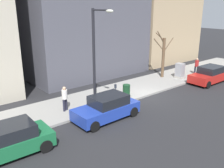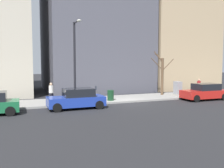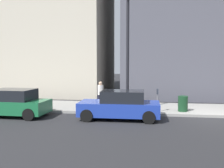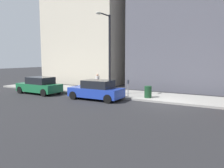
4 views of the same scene
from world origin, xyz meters
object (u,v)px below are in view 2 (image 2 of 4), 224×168
object	(u,v)px
utility_box	(178,89)
pedestrian_near_meter	(199,86)
office_tower_left	(172,27)
office_block_center	(93,14)
parking_meter	(96,92)
streetlamp	(75,55)
parked_car_red	(205,92)
pedestrian_midblock	(51,92)
trash_bin	(111,95)
bare_tree	(162,74)
parked_car_blue	(77,99)

from	to	relation	value
utility_box	pedestrian_near_meter	size ratio (longest dim) A/B	0.86
office_tower_left	office_block_center	bearing A→B (deg)	83.33
parking_meter	streetlamp	bearing A→B (deg)	95.51
parked_car_red	pedestrian_midblock	size ratio (longest dim) A/B	2.55
trash_bin	pedestrian_near_meter	size ratio (longest dim) A/B	0.54
bare_tree	pedestrian_midblock	bearing A→B (deg)	95.97
office_block_center	parked_car_red	bearing A→B (deg)	-151.15
bare_tree	pedestrian_near_meter	world-z (taller)	bare_tree
parking_meter	utility_box	xyz separation A→B (m)	(0.85, -8.80, -0.13)
streetlamp	bare_tree	xyz separation A→B (m)	(2.33, -9.54, -1.77)
trash_bin	office_block_center	xyz separation A→B (m)	(10.51, -1.68, 8.90)
parked_car_red	parking_meter	size ratio (longest dim) A/B	3.13
utility_box	office_block_center	distance (m)	14.45
utility_box	pedestrian_midblock	bearing A→B (deg)	89.39
bare_tree	parked_car_red	bearing A→B (deg)	-148.64
streetlamp	bare_tree	distance (m)	9.98
parked_car_blue	pedestrian_midblock	world-z (taller)	pedestrian_midblock
utility_box	trash_bin	distance (m)	7.32
parked_car_red	pedestrian_near_meter	world-z (taller)	pedestrian_near_meter
parking_meter	utility_box	world-z (taller)	utility_box
pedestrian_midblock	office_tower_left	world-z (taller)	office_tower_left
utility_box	office_tower_left	bearing A→B (deg)	-30.77
pedestrian_near_meter	parking_meter	bearing A→B (deg)	78.96
bare_tree	trash_bin	world-z (taller)	bare_tree
parked_car_red	streetlamp	distance (m)	12.31
trash_bin	office_block_center	distance (m)	13.88
parked_car_red	utility_box	xyz separation A→B (m)	(2.37, 1.25, 0.11)
trash_bin	pedestrian_midblock	world-z (taller)	pedestrian_midblock
utility_box	pedestrian_near_meter	world-z (taller)	pedestrian_near_meter
utility_box	office_block_center	world-z (taller)	office_block_center
bare_tree	office_block_center	world-z (taller)	office_block_center
utility_box	streetlamp	world-z (taller)	streetlamp
pedestrian_near_meter	bare_tree	bearing A→B (deg)	50.51
trash_bin	pedestrian_near_meter	distance (m)	9.68
utility_box	bare_tree	world-z (taller)	bare_tree
parked_car_blue	parked_car_red	bearing A→B (deg)	-90.74
utility_box	office_tower_left	distance (m)	12.76
parked_car_red	pedestrian_midblock	bearing A→B (deg)	80.40
parked_car_blue	utility_box	bearing A→B (deg)	-78.37
pedestrian_midblock	office_block_center	distance (m)	14.67
parked_car_blue	office_block_center	world-z (taller)	office_block_center
parked_car_red	parked_car_blue	xyz separation A→B (m)	(0.02, 12.03, 0.00)
streetlamp	bare_tree	bearing A→B (deg)	-76.26
pedestrian_midblock	office_tower_left	bearing A→B (deg)	-179.04
utility_box	trash_bin	xyz separation A→B (m)	(-0.40, 7.31, -0.25)
bare_tree	office_tower_left	size ratio (longest dim) A/B	0.27
parked_car_blue	utility_box	world-z (taller)	utility_box
parked_car_blue	parking_meter	distance (m)	2.50
parked_car_blue	pedestrian_near_meter	xyz separation A→B (m)	(2.06, -13.14, 0.35)
parking_meter	bare_tree	size ratio (longest dim) A/B	0.30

